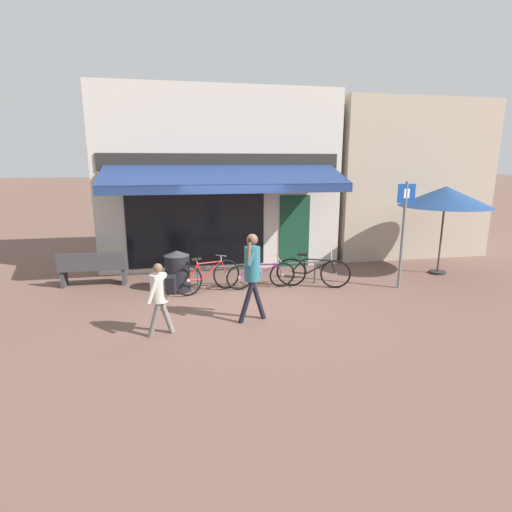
# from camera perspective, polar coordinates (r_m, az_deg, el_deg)

# --- Properties ---
(ground_plane) EXTENTS (160.00, 160.00, 0.00)m
(ground_plane) POSITION_cam_1_polar(r_m,az_deg,el_deg) (9.14, -2.08, -6.07)
(ground_plane) COLOR brown
(shop_front) EXTENTS (6.91, 4.57, 5.05)m
(shop_front) POSITION_cam_1_polar(r_m,az_deg,el_deg) (12.68, -5.54, 10.93)
(shop_front) COLOR beige
(shop_front) RESTS_ON ground_plane
(neighbour_building) EXTENTS (5.05, 4.00, 4.93)m
(neighbour_building) POSITION_cam_1_polar(r_m,az_deg,el_deg) (15.12, 18.65, 10.45)
(neighbour_building) COLOR tan
(neighbour_building) RESTS_ON ground_plane
(bike_rack_rail) EXTENTS (3.07, 0.04, 0.57)m
(bike_rack_rail) POSITION_cam_1_polar(r_m,az_deg,el_deg) (9.87, 0.31, -1.76)
(bike_rack_rail) COLOR #47494F
(bike_rack_rail) RESTS_ON ground_plane
(bicycle_red) EXTENTS (1.67, 0.82, 0.88)m
(bicycle_red) POSITION_cam_1_polar(r_m,az_deg,el_deg) (9.57, -6.94, -2.89)
(bicycle_red) COLOR black
(bicycle_red) RESTS_ON ground_plane
(bicycle_purple) EXTENTS (1.72, 0.52, 0.81)m
(bicycle_purple) POSITION_cam_1_polar(r_m,az_deg,el_deg) (9.71, 0.70, -2.73)
(bicycle_purple) COLOR black
(bicycle_purple) RESTS_ON ground_plane
(bicycle_black) EXTENTS (1.75, 0.84, 0.90)m
(bicycle_black) POSITION_cam_1_polar(r_m,az_deg,el_deg) (9.90, 8.14, -2.29)
(bicycle_black) COLOR black
(bicycle_black) RESTS_ON ground_plane
(pedestrian_adult) EXTENTS (0.59, 0.48, 1.74)m
(pedestrian_adult) POSITION_cam_1_polar(r_m,az_deg,el_deg) (7.58, -0.54, -1.62)
(pedestrian_adult) COLOR black
(pedestrian_adult) RESTS_ON ground_plane
(pedestrian_child) EXTENTS (0.56, 0.42, 1.34)m
(pedestrian_child) POSITION_cam_1_polar(r_m,az_deg,el_deg) (7.21, -13.45, -4.90)
(pedestrian_child) COLOR slate
(pedestrian_child) RESTS_ON ground_plane
(litter_bin) EXTENTS (0.59, 0.59, 0.99)m
(litter_bin) POSITION_cam_1_polar(r_m,az_deg,el_deg) (9.70, -11.16, -2.09)
(litter_bin) COLOR black
(litter_bin) RESTS_ON ground_plane
(parking_sign) EXTENTS (0.44, 0.07, 2.59)m
(parking_sign) POSITION_cam_1_polar(r_m,az_deg,el_deg) (10.15, 20.34, 4.25)
(parking_sign) COLOR slate
(parking_sign) RESTS_ON ground_plane
(cafe_parasol) EXTENTS (2.41, 2.41, 2.40)m
(cafe_parasol) POSITION_cam_1_polar(r_m,az_deg,el_deg) (11.91, 25.44, 7.65)
(cafe_parasol) COLOR #4C3D2D
(cafe_parasol) RESTS_ON ground_plane
(park_bench) EXTENTS (1.61, 0.49, 0.87)m
(park_bench) POSITION_cam_1_polar(r_m,az_deg,el_deg) (10.71, -22.25, -1.58)
(park_bench) COLOR #38383D
(park_bench) RESTS_ON ground_plane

